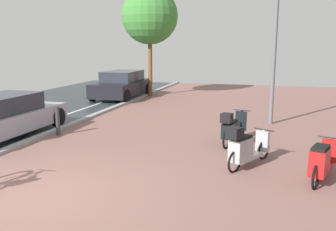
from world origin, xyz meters
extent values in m
torus|color=black|center=(5.03, 1.89, 0.23)|extent=(0.21, 0.50, 0.51)
torus|color=black|center=(5.43, 3.09, 0.23)|extent=(0.21, 0.50, 0.51)
cube|color=#B21B1B|center=(5.23, 2.49, 0.21)|extent=(0.49, 0.76, 0.08)
cube|color=#B21B1B|center=(5.10, 2.10, 0.47)|extent=(0.46, 0.62, 0.52)
cube|color=black|center=(5.10, 2.10, 0.75)|extent=(0.41, 0.56, 0.06)
cylinder|color=#B21B1B|center=(5.42, 3.07, 0.49)|extent=(0.10, 0.14, 0.52)
cube|color=#B21B1B|center=(5.39, 3.00, 0.46)|extent=(0.33, 0.18, 0.51)
cylinder|color=black|center=(5.41, 3.04, 0.74)|extent=(0.50, 0.19, 0.03)
torus|color=black|center=(3.04, 4.20, 0.26)|extent=(0.17, 0.57, 0.57)
torus|color=black|center=(3.32, 5.51, 0.26)|extent=(0.17, 0.57, 0.57)
cube|color=black|center=(3.18, 4.86, 0.23)|extent=(0.43, 0.79, 0.08)
cube|color=black|center=(3.09, 4.44, 0.44)|extent=(0.42, 0.64, 0.42)
cube|color=black|center=(3.09, 4.44, 0.68)|extent=(0.37, 0.58, 0.06)
cylinder|color=black|center=(3.32, 5.49, 0.54)|extent=(0.09, 0.13, 0.57)
cube|color=black|center=(3.30, 5.41, 0.51)|extent=(0.33, 0.15, 0.56)
cylinder|color=black|center=(3.31, 5.46, 0.82)|extent=(0.51, 0.14, 0.03)
cube|color=black|center=(3.03, 4.15, 0.83)|extent=(0.33, 0.33, 0.24)
torus|color=black|center=(3.44, 2.38, 0.23)|extent=(0.27, 0.47, 0.50)
torus|color=black|center=(4.02, 3.54, 0.23)|extent=(0.27, 0.47, 0.50)
cube|color=#A6ACAD|center=(3.73, 2.96, 0.20)|extent=(0.58, 0.77, 0.08)
cube|color=#A6ACAD|center=(3.55, 2.59, 0.45)|extent=(0.52, 0.64, 0.49)
cube|color=black|center=(3.55, 2.59, 0.73)|extent=(0.46, 0.58, 0.06)
cylinder|color=#A6ACAD|center=(4.01, 3.52, 0.48)|extent=(0.12, 0.14, 0.51)
cube|color=#A6ACAD|center=(3.98, 3.45, 0.45)|extent=(0.32, 0.21, 0.50)
cylinder|color=black|center=(4.00, 3.50, 0.73)|extent=(0.48, 0.26, 0.03)
cube|color=black|center=(3.42, 2.34, 0.88)|extent=(0.38, 0.38, 0.24)
cube|color=#A5A0AB|center=(-3.53, 3.69, 0.45)|extent=(1.67, 4.23, 0.56)
cylinder|color=black|center=(-4.33, 5.29, 0.31)|extent=(0.20, 0.62, 0.62)
cylinder|color=black|center=(-2.74, 5.29, 0.31)|extent=(0.20, 0.62, 0.62)
cube|color=black|center=(-3.33, 12.10, 0.50)|extent=(1.85, 4.06, 0.67)
cube|color=#282D38|center=(-3.33, 12.25, 1.10)|extent=(1.55, 2.32, 0.52)
cylinder|color=black|center=(-4.21, 13.61, 0.31)|extent=(0.20, 0.62, 0.62)
cylinder|color=black|center=(-2.44, 13.61, 0.31)|extent=(0.20, 0.62, 0.62)
cylinder|color=black|center=(-4.21, 10.59, 0.31)|extent=(0.20, 0.62, 0.62)
cylinder|color=black|center=(-2.44, 10.59, 0.31)|extent=(0.20, 0.62, 0.62)
cylinder|color=slate|center=(4.13, 7.67, 2.62)|extent=(0.14, 0.14, 5.25)
cylinder|color=brown|center=(-2.15, 13.23, 1.56)|extent=(0.22, 0.22, 3.13)
sphere|color=#3F8537|center=(-2.15, 13.23, 4.15)|extent=(2.91, 2.91, 2.91)
cylinder|color=#38383D|center=(-2.05, 4.21, 0.44)|extent=(0.12, 0.12, 0.87)
camera|label=1|loc=(4.15, -5.29, 2.73)|focal=39.25mm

